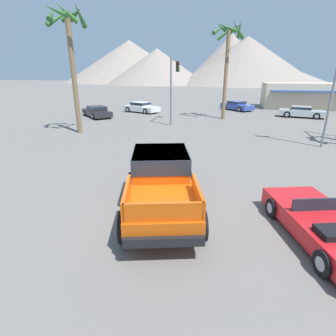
% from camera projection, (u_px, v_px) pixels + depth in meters
% --- Properties ---
extents(ground_plane, '(320.00, 320.00, 0.00)m').
position_uv_depth(ground_plane, '(159.00, 214.00, 8.64)').
color(ground_plane, slate).
extents(orange_pickup_truck, '(3.28, 5.36, 1.87)m').
position_uv_depth(orange_pickup_truck, '(161.00, 179.00, 8.66)').
color(orange_pickup_truck, '#CC4C0C').
rests_on(orange_pickup_truck, ground_plane).
extents(red_convertible_car, '(2.88, 4.56, 1.03)m').
position_uv_depth(red_convertible_car, '(325.00, 227.00, 7.15)').
color(red_convertible_car, red).
rests_on(red_convertible_car, ground_plane).
extents(parked_car_white, '(4.75, 3.38, 1.20)m').
position_uv_depth(parked_car_white, '(141.00, 107.00, 31.00)').
color(parked_car_white, white).
rests_on(parked_car_white, ground_plane).
extents(parked_car_silver, '(4.69, 2.64, 1.14)m').
position_uv_depth(parked_car_silver, '(302.00, 112.00, 27.43)').
color(parked_car_silver, '#B7BABF').
rests_on(parked_car_silver, ground_plane).
extents(parked_car_blue, '(4.19, 4.28, 1.13)m').
position_uv_depth(parked_car_blue, '(237.00, 106.00, 32.84)').
color(parked_car_blue, '#334C9E').
rests_on(parked_car_blue, ground_plane).
extents(parked_car_dark, '(4.44, 4.37, 1.15)m').
position_uv_depth(parked_car_dark, '(97.00, 111.00, 27.64)').
color(parked_car_dark, '#232328').
rests_on(parked_car_dark, ground_plane).
extents(traffic_light_crosswalk, '(0.38, 3.45, 5.71)m').
position_uv_depth(traffic_light_crosswalk, '(174.00, 78.00, 23.32)').
color(traffic_light_crosswalk, slate).
rests_on(traffic_light_crosswalk, ground_plane).
extents(palm_tree_tall, '(3.05, 2.94, 8.88)m').
position_uv_depth(palm_tree_tall, '(228.00, 48.00, 24.62)').
color(palm_tree_tall, brown).
rests_on(palm_tree_tall, ground_plane).
extents(palm_tree_short, '(2.83, 2.82, 8.81)m').
position_uv_depth(palm_tree_short, '(69.00, 40.00, 18.31)').
color(palm_tree_short, brown).
rests_on(palm_tree_short, ground_plane).
extents(storefront_building, '(10.12, 6.10, 3.21)m').
position_uv_depth(storefront_building, '(303.00, 96.00, 34.70)').
color(storefront_building, beige).
rests_on(storefront_building, ground_plane).
extents(distant_mountain_range, '(127.67, 81.63, 21.27)m').
position_uv_depth(distant_mountain_range, '(191.00, 63.00, 121.15)').
color(distant_mountain_range, gray).
rests_on(distant_mountain_range, ground_plane).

